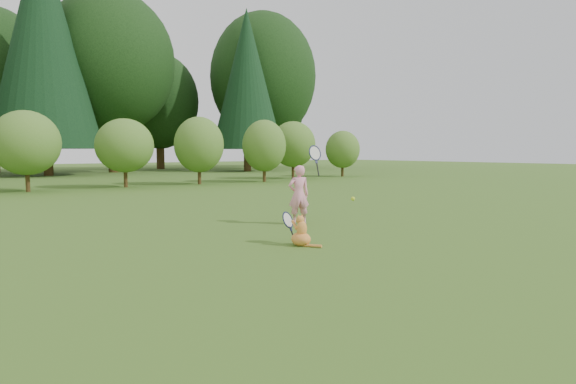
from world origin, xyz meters
TOP-DOWN VIEW (x-y plane):
  - ground at (0.00, 0.00)m, footprint 100.00×100.00m
  - shrub_row at (0.00, 13.00)m, footprint 28.00×3.00m
  - woodland_backdrop at (0.00, 23.00)m, footprint 48.00×10.00m
  - child at (1.04, 1.56)m, footprint 0.65×0.46m
  - cat at (-0.23, -0.07)m, footprint 0.32×0.65m
  - tennis_ball at (0.84, -0.05)m, footprint 0.07×0.07m

SIDE VIEW (x-z plane):
  - ground at x=0.00m, z-range 0.00..0.00m
  - cat at x=-0.23m, z-range -0.07..0.54m
  - child at x=1.04m, z-range -0.24..1.40m
  - tennis_ball at x=0.84m, z-range 0.59..0.65m
  - shrub_row at x=0.00m, z-range 0.00..2.80m
  - woodland_backdrop at x=0.00m, z-range 0.00..15.00m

